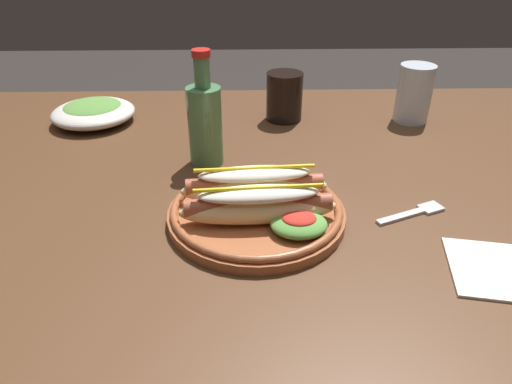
% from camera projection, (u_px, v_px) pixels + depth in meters
% --- Properties ---
extents(dining_table, '(1.38, 0.93, 0.74)m').
position_uv_depth(dining_table, '(263.00, 214.00, 0.89)').
color(dining_table, '#51331E').
rests_on(dining_table, ground_plane).
extents(hot_dog_plate, '(0.27, 0.27, 0.08)m').
position_uv_depth(hot_dog_plate, '(258.00, 205.00, 0.70)').
color(hot_dog_plate, '#9E5633').
rests_on(hot_dog_plate, dining_table).
extents(fork, '(0.12, 0.06, 0.00)m').
position_uv_depth(fork, '(415.00, 212.00, 0.72)').
color(fork, silver).
rests_on(fork, dining_table).
extents(soda_cup, '(0.08, 0.08, 0.11)m').
position_uv_depth(soda_cup, '(284.00, 97.00, 1.04)').
color(soda_cup, black).
rests_on(soda_cup, dining_table).
extents(water_cup, '(0.08, 0.08, 0.13)m').
position_uv_depth(water_cup, '(414.00, 93.00, 1.03)').
color(water_cup, silver).
rests_on(water_cup, dining_table).
extents(glass_bottle, '(0.06, 0.06, 0.21)m').
position_uv_depth(glass_bottle, '(205.00, 122.00, 0.84)').
color(glass_bottle, '#4C7F51').
rests_on(glass_bottle, dining_table).
extents(side_bowl, '(0.18, 0.18, 0.05)m').
position_uv_depth(side_bowl, '(93.00, 112.00, 1.04)').
color(side_bowl, silver).
rests_on(side_bowl, dining_table).
extents(napkin, '(0.15, 0.14, 0.00)m').
position_uv_depth(napkin, '(501.00, 271.00, 0.60)').
color(napkin, white).
rests_on(napkin, dining_table).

